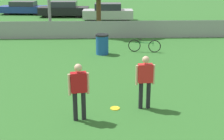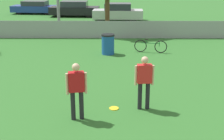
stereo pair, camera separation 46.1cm
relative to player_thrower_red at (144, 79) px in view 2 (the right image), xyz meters
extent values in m
cube|color=gray|center=(-2.56, 10.61, -0.42)|extent=(19.25, 0.03, 1.10)
cylinder|color=brown|center=(-1.41, 12.93, 0.39)|extent=(0.32, 0.32, 2.73)
cylinder|color=black|center=(-0.12, -0.01, -0.55)|extent=(0.13, 0.13, 0.86)
cylinder|color=black|center=(0.12, 0.01, -0.55)|extent=(0.13, 0.13, 0.86)
cube|color=red|center=(0.00, 0.00, 0.17)|extent=(0.45, 0.25, 0.57)
sphere|color=#D8AD8C|center=(0.00, 0.00, 0.59)|extent=(0.22, 0.22, 0.22)
cylinder|color=#D8AD8C|center=(-0.26, -0.02, 0.11)|extent=(0.08, 0.08, 0.61)
cylinder|color=#D8AD8C|center=(0.26, 0.02, 0.11)|extent=(0.08, 0.08, 0.61)
cylinder|color=black|center=(-2.07, -0.75, -0.55)|extent=(0.13, 0.13, 0.86)
cylinder|color=black|center=(-1.83, -0.70, -0.55)|extent=(0.13, 0.13, 0.86)
cube|color=#B21419|center=(-1.95, -0.73, 0.17)|extent=(0.47, 0.30, 0.57)
sphere|color=#D8AD8C|center=(-1.95, -0.73, 0.59)|extent=(0.22, 0.22, 0.22)
cylinder|color=#D8AD8C|center=(-2.20, -0.77, 0.11)|extent=(0.08, 0.08, 0.61)
cylinder|color=#D8AD8C|center=(-1.70, -0.68, 0.11)|extent=(0.08, 0.08, 0.61)
cylinder|color=yellow|center=(-0.91, -0.01, -0.96)|extent=(0.30, 0.30, 0.03)
torus|color=yellow|center=(-0.91, -0.01, -0.96)|extent=(0.30, 0.30, 0.03)
torus|color=black|center=(0.46, 7.12, -0.65)|extent=(0.65, 0.17, 0.65)
torus|color=black|center=(1.50, 6.91, -0.65)|extent=(0.65, 0.17, 0.65)
cylinder|color=#267238|center=(0.98, 7.01, -0.48)|extent=(0.96, 0.22, 0.04)
cylinder|color=#267238|center=(0.75, 7.06, -0.48)|extent=(0.03, 0.03, 0.33)
cylinder|color=#267238|center=(1.41, 6.93, -0.48)|extent=(0.03, 0.03, 0.30)
cube|color=black|center=(0.75, 7.06, -0.30)|extent=(0.17, 0.09, 0.04)
cylinder|color=black|center=(1.41, 6.93, -0.33)|extent=(0.11, 0.44, 0.03)
cylinder|color=#194C99|center=(-1.24, 6.66, -0.50)|extent=(0.63, 0.63, 0.94)
cylinder|color=black|center=(-1.24, 6.66, 0.01)|extent=(0.67, 0.67, 0.08)
cylinder|color=black|center=(-7.31, 23.05, -0.67)|extent=(0.62, 0.23, 0.60)
cylinder|color=black|center=(-7.44, 21.56, -0.67)|extent=(0.62, 0.23, 0.60)
cylinder|color=black|center=(-10.13, 23.30, -0.67)|extent=(0.62, 0.23, 0.60)
cylinder|color=black|center=(-10.27, 21.82, -0.67)|extent=(0.62, 0.23, 0.60)
cube|color=navy|center=(-8.79, 22.43, -0.47)|extent=(4.71, 2.12, 0.61)
cube|color=#2D333D|center=(-8.79, 22.43, 0.06)|extent=(2.50, 1.72, 0.46)
cylinder|color=black|center=(-3.20, 21.25, -0.64)|extent=(0.67, 0.20, 0.66)
cylinder|color=black|center=(-3.26, 19.71, -0.64)|extent=(0.67, 0.20, 0.66)
cylinder|color=black|center=(-6.03, 21.36, -0.64)|extent=(0.67, 0.20, 0.66)
cylinder|color=black|center=(-6.08, 19.82, -0.64)|extent=(0.67, 0.20, 0.66)
cube|color=black|center=(-4.64, 20.53, -0.42)|extent=(4.62, 1.93, 0.69)
cube|color=#2D333D|center=(-4.64, 20.53, 0.19)|extent=(2.43, 1.64, 0.52)
cylinder|color=black|center=(0.70, 18.66, -0.65)|extent=(0.66, 0.20, 0.65)
cylinder|color=black|center=(0.65, 17.19, -0.65)|extent=(0.66, 0.20, 0.65)
cylinder|color=black|center=(-1.92, 18.75, -0.65)|extent=(0.66, 0.20, 0.65)
cylinder|color=black|center=(-1.97, 17.28, -0.65)|extent=(0.66, 0.20, 0.65)
cube|color=#B7B7BC|center=(-0.64, 17.97, -0.41)|extent=(4.28, 1.84, 0.73)
cube|color=#2D333D|center=(-0.64, 17.97, 0.22)|extent=(2.25, 1.56, 0.55)
camera|label=1|loc=(-1.35, -8.82, 3.09)|focal=50.00mm
camera|label=2|loc=(-0.89, -8.83, 3.09)|focal=50.00mm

